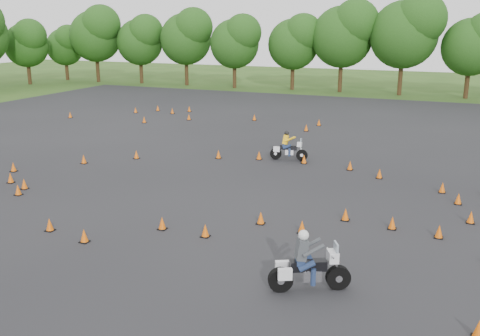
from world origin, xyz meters
The scene contains 6 objects.
ground centered at (0.00, 0.00, 0.00)m, with size 140.00×140.00×0.00m, color #2D5119.
asphalt_pad centered at (0.00, 6.00, 0.01)m, with size 62.00×62.00×0.00m, color black.
treeline centered at (1.41, 35.29, 4.65)m, with size 87.14×32.19×10.66m.
traffic_cones centered at (-0.57, 5.60, 0.23)m, with size 35.47×32.99×0.45m.
rider_grey centered at (5.01, -3.18, 0.90)m, with size 2.31×0.71×1.79m, color #3B3F42, non-canonical shape.
rider_yellow centered at (0.18, 10.50, 0.79)m, with size 2.04×0.63×1.57m, color yellow, non-canonical shape.
Camera 1 is at (8.31, -16.37, 7.21)m, focal length 40.00 mm.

